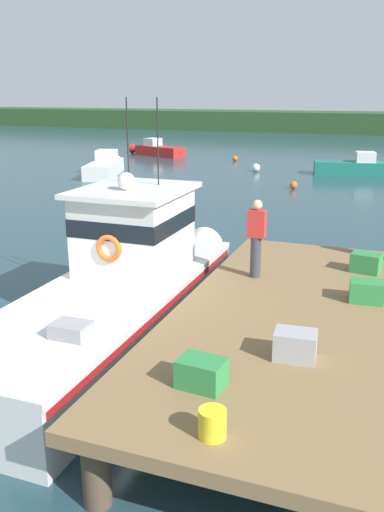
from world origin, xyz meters
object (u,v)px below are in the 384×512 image
main_fishing_boat (123,288)px  crate_single_far (295,345)px  deckhand_further_back (256,237)px  moored_boat_far_left (106,167)px  crate_stack_near_edge (366,291)px  mooring_buoy_inshore (293,185)px  crate_single_by_cleat (201,373)px  mooring_buoy_channel_marker (120,167)px  crate_stack_mid_dock (366,263)px  bait_bucket (212,423)px  mooring_buoy_outer (256,168)px  moored_boat_outer_mooring (156,150)px  moored_boat_near_channel (358,167)px  mooring_buoy_spare_mooring (235,158)px

main_fishing_boat → crate_single_far: 4.55m
deckhand_further_back → moored_boat_far_left: size_ratio=0.28×
crate_stack_near_edge → mooring_buoy_inshore: crate_stack_near_edge is taller
crate_single_by_cleat → mooring_buoy_channel_marker: 28.64m
main_fishing_boat → crate_stack_mid_dock: (4.66, 2.26, 0.40)m
bait_bucket → moored_boat_far_left: 28.41m
main_fishing_boat → crate_single_by_cleat: size_ratio=16.33×
bait_bucket → deckhand_further_back: (-0.90, 5.52, 0.69)m
moored_boat_far_left → mooring_buoy_channel_marker: size_ratio=11.31×
mooring_buoy_outer → crate_stack_near_edge: bearing=-71.4°
main_fishing_boat → mooring_buoy_channel_marker: main_fishing_boat is taller
crate_stack_mid_dock → moored_boat_outer_mooring: crate_stack_mid_dock is taller
bait_bucket → moored_boat_near_channel: (-0.52, 29.50, -0.89)m
crate_stack_mid_dock → mooring_buoy_channel_marker: 24.96m
moored_boat_near_channel → mooring_buoy_outer: (-6.14, -0.73, -0.23)m
mooring_buoy_inshore → moored_boat_near_channel: bearing=65.5°
crate_stack_mid_dock → crate_stack_near_edge: bearing=-86.3°
crate_stack_mid_dock → mooring_buoy_spare_mooring: 28.99m
crate_stack_mid_dock → mooring_buoy_outer: (-7.90, 22.10, -1.15)m
crate_single_far → mooring_buoy_spare_mooring: (-9.97, 31.40, -1.23)m
crate_single_far → mooring_buoy_channel_marker: 28.14m
moored_boat_far_left → mooring_buoy_spare_mooring: bearing=59.9°
mooring_buoy_inshore → crate_single_by_cleat: bearing=-82.8°
moored_boat_far_left → mooring_buoy_outer: bearing=29.1°
moored_boat_far_left → mooring_buoy_outer: moored_boat_far_left is taller
bait_bucket → mooring_buoy_outer: size_ratio=0.67×
crate_stack_near_edge → moored_boat_near_channel: (-1.87, 24.61, -0.92)m
crate_single_by_cleat → moored_boat_near_channel: crate_single_by_cleat is taller
crate_stack_mid_dock → mooring_buoy_channel_marker: (-15.99, 19.13, -1.15)m
moored_boat_near_channel → mooring_buoy_outer: moored_boat_near_channel is taller
deckhand_further_back → mooring_buoy_inshore: deckhand_further_back is taller
deckhand_further_back → mooring_buoy_channel_marker: size_ratio=3.14×
deckhand_further_back → moored_boat_near_channel: 24.03m
main_fishing_boat → crate_single_far: bearing=-29.3°
moored_boat_near_channel → mooring_buoy_inshore: 6.72m
mooring_buoy_channel_marker → crate_single_far: bearing=-57.1°
crate_stack_near_edge → mooring_buoy_channel_marker: 26.41m
mooring_buoy_spare_mooring → main_fishing_boat: bearing=-78.4°
moored_boat_outer_mooring → mooring_buoy_inshore: (12.87, -11.22, -0.26)m
moored_boat_near_channel → mooring_buoy_channel_marker: bearing=-165.4°
crate_single_far → bait_bucket: crate_single_far is taller
moored_boat_outer_mooring → crate_single_far: bearing=-62.7°
moored_boat_far_left → mooring_buoy_inshore: 11.60m
moored_boat_far_left → mooring_buoy_spare_mooring: 10.87m
main_fishing_boat → bait_bucket: main_fishing_boat is taller
moored_boat_far_left → mooring_buoy_inshore: bearing=-4.0°
moored_boat_near_channel → mooring_buoy_spare_mooring: 9.82m
main_fishing_boat → crate_single_by_cleat: bearing=-49.3°
crate_stack_near_edge → mooring_buoy_spare_mooring: size_ratio=1.62×
crate_stack_near_edge → crate_single_far: bearing=-107.0°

